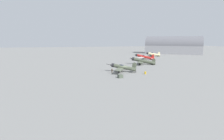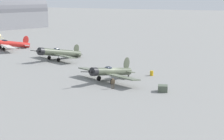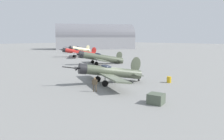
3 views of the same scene
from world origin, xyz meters
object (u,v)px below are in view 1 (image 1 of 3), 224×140
Objects in this scene: equipment_crate at (120,76)px; ground_crew_mechanic at (112,70)px; airplane_foreground at (123,67)px; airplane_mid_apron at (143,61)px; airplane_outer_stand at (153,54)px; fuel_drum at (145,73)px; airplane_far_line at (144,57)px.

ground_crew_mechanic is at bearing -83.44° from equipment_crate.
airplane_mid_apron is at bearing -104.62° from airplane_foreground.
airplane_outer_stand is 16.20× the size of fuel_drum.
airplane_foreground reaches higher than airplane_outer_stand.
equipment_crate is at bearing 65.11° from ground_crew_mechanic.
equipment_crate is 1.91× the size of fuel_drum.
airplane_foreground is at bearing 97.73° from airplane_far_line.
airplane_mid_apron reaches higher than ground_crew_mechanic.
airplane_outer_stand is 61.15m from fuel_drum.
airplane_foreground is 1.04× the size of airplane_far_line.
fuel_drum is (28.05, 54.33, -1.05)m from airplane_outer_stand.
ground_crew_mechanic reaches higher than equipment_crate.
airplane_far_line is at bearing -96.54° from airplane_foreground.
fuel_drum is at bearing 108.62° from airplane_far_line.
airplane_foreground is 21.18m from airplane_mid_apron.
airplane_far_line reaches higher than ground_crew_mechanic.
airplane_foreground is 9.93m from equipment_crate.
fuel_drum is (16.08, 39.72, -1.02)m from airplane_far_line.
ground_crew_mechanic is (18.11, 17.85, -0.50)m from airplane_mid_apron.
airplane_foreground is 0.88× the size of airplane_outer_stand.
airplane_mid_apron is at bearing -124.35° from equipment_crate.
fuel_drum is (-10.22, 3.74, -0.57)m from ground_crew_mechanic.
airplane_far_line is 50.30m from equipment_crate.
airplane_far_line is at bearing -120.41° from equipment_crate.
airplane_foreground reaches higher than airplane_mid_apron.
airplane_foreground is at bearing -109.94° from equipment_crate.
fuel_drum is (-9.37, -3.66, -0.06)m from equipment_crate.
fuel_drum is (-6.01, 5.62, -1.17)m from airplane_foreground.
airplane_far_line reaches higher than airplane_outer_stand.
airplane_outer_stand is at bearing -88.63° from airplane_far_line.
airplane_mid_apron is at bearing -166.86° from ground_crew_mechanic.
airplane_far_line is (-22.09, -34.10, -0.16)m from airplane_foreground.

